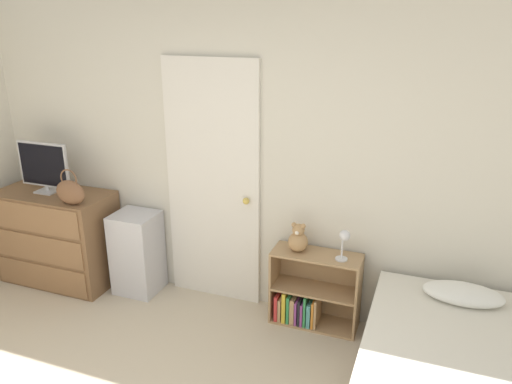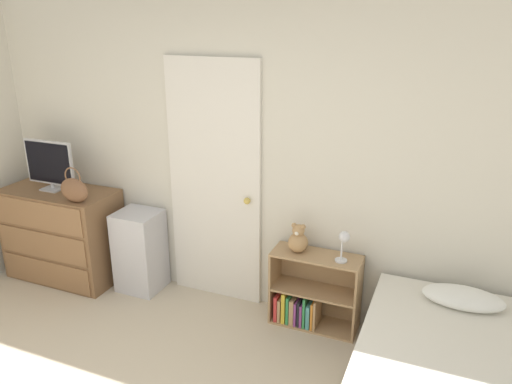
{
  "view_description": "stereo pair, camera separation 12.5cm",
  "coord_description": "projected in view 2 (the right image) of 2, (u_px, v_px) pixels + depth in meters",
  "views": [
    {
      "loc": [
        1.56,
        -1.28,
        2.38
      ],
      "look_at": [
        0.31,
        2.04,
        1.11
      ],
      "focal_mm": 35.0,
      "sensor_mm": 36.0,
      "label": 1
    },
    {
      "loc": [
        1.67,
        -1.24,
        2.38
      ],
      "look_at": [
        0.31,
        2.04,
        1.11
      ],
      "focal_mm": 35.0,
      "sensor_mm": 36.0,
      "label": 2
    }
  ],
  "objects": [
    {
      "name": "wall_back",
      "position": [
        234.0,
        157.0,
        4.07
      ],
      "size": [
        10.0,
        0.06,
        2.55
      ],
      "color": "beige",
      "rests_on": "ground_plane"
    },
    {
      "name": "door_closed",
      "position": [
        215.0,
        184.0,
        4.16
      ],
      "size": [
        0.83,
        0.09,
        2.07
      ],
      "color": "silver",
      "rests_on": "ground_plane"
    },
    {
      "name": "dresser",
      "position": [
        63.0,
        234.0,
        4.67
      ],
      "size": [
        1.06,
        0.53,
        0.87
      ],
      "color": "brown",
      "rests_on": "ground_plane"
    },
    {
      "name": "tv",
      "position": [
        49.0,
        164.0,
        4.47
      ],
      "size": [
        0.52,
        0.16,
        0.46
      ],
      "color": "#B7B7BC",
      "rests_on": "dresser"
    },
    {
      "name": "handbag",
      "position": [
        74.0,
        190.0,
        4.21
      ],
      "size": [
        0.28,
        0.11,
        0.31
      ],
      "color": "brown",
      "rests_on": "dresser"
    },
    {
      "name": "storage_bin",
      "position": [
        140.0,
        251.0,
        4.48
      ],
      "size": [
        0.38,
        0.35,
        0.74
      ],
      "color": "silver",
      "rests_on": "ground_plane"
    },
    {
      "name": "bookshelf",
      "position": [
        309.0,
        296.0,
        4.0
      ],
      "size": [
        0.7,
        0.27,
        0.63
      ],
      "color": "tan",
      "rests_on": "ground_plane"
    },
    {
      "name": "teddy_bear",
      "position": [
        298.0,
        240.0,
        3.87
      ],
      "size": [
        0.16,
        0.16,
        0.24
      ],
      "color": "tan",
      "rests_on": "bookshelf"
    },
    {
      "name": "desk_lamp",
      "position": [
        344.0,
        241.0,
        3.68
      ],
      "size": [
        0.11,
        0.1,
        0.25
      ],
      "color": "silver",
      "rests_on": "bookshelf"
    }
  ]
}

